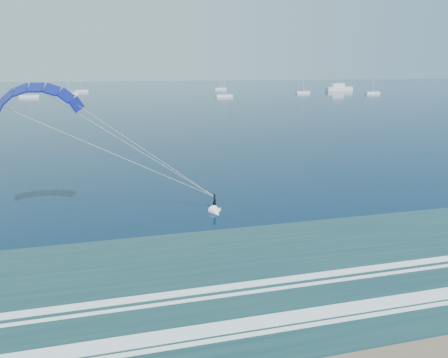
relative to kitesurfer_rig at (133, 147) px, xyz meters
The scene contains 9 objects.
kitesurfer_rig is the anchor object (origin of this frame).
motor_yacht 234.43m from the kitesurfer_rig, 56.33° to the left, with size 16.65×4.44×6.66m.
sailboat_1 183.78m from the kitesurfer_rig, 104.21° to the left, with size 8.81×2.40×12.08m.
sailboat_2 197.77m from the kitesurfer_rig, 98.46° to the left, with size 9.81×2.40×13.08m.
sailboat_3 165.19m from the kitesurfer_rig, 73.39° to the left, with size 8.02×2.40×11.22m.
sailboat_4 235.52m from the kitesurfer_rig, 74.82° to the left, with size 7.78×2.40×10.70m.
sailboat_5 200.76m from the kitesurfer_rig, 61.10° to the left, with size 7.83×2.40×10.81m.
sailboat_6 209.45m from the kitesurfer_rig, 50.84° to the left, with size 8.10×2.40×11.05m.
sailboat_7 221.29m from the kitesurfer_rig, 96.46° to the left, with size 7.08×2.40×10.43m.
Camera 1 is at (-10.96, -12.77, 13.73)m, focal length 32.00 mm.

